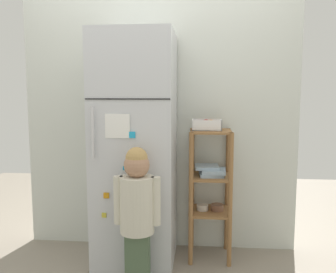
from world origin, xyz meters
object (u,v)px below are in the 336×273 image
at_px(fruit_bin, 208,125).
at_px(child_standing, 137,204).
at_px(refrigerator, 136,150).
at_px(pantry_shelf_unit, 210,183).

bearing_deg(fruit_bin, child_standing, -131.26).
xyz_separation_m(child_standing, fruit_bin, (0.48, 0.55, 0.50)).
relative_size(refrigerator, pantry_shelf_unit, 1.72).
xyz_separation_m(refrigerator, child_standing, (0.08, -0.43, -0.31)).
bearing_deg(pantry_shelf_unit, child_standing, -133.10).
bearing_deg(refrigerator, child_standing, -78.72).
distance_m(refrigerator, child_standing, 0.53).
xyz_separation_m(child_standing, pantry_shelf_unit, (0.51, 0.54, 0.02)).
xyz_separation_m(refrigerator, fruit_bin, (0.57, 0.12, 0.19)).
bearing_deg(refrigerator, fruit_bin, 12.28).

